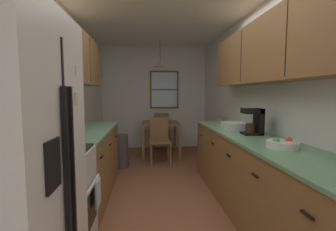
{
  "coord_description": "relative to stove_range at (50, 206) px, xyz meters",
  "views": [
    {
      "loc": [
        -0.21,
        -2.45,
        1.38
      ],
      "look_at": [
        0.13,
        1.27,
        1.03
      ],
      "focal_mm": 25.47,
      "sensor_mm": 36.0,
      "label": 1
    }
  ],
  "objects": [
    {
      "name": "trash_bin",
      "position": [
        0.29,
        2.51,
        -0.16
      ],
      "size": [
        0.31,
        0.31,
        0.62
      ],
      "primitive_type": "cylinder",
      "color": "#3F3F42",
      "rests_on": "ground"
    },
    {
      "name": "dining_table",
      "position": [
        1.1,
        3.35,
        0.14
      ],
      "size": [
        0.82,
        0.89,
        0.73
      ],
      "color": "brown",
      "rests_on": "ground"
    },
    {
      "name": "ground_plane",
      "position": [
        0.99,
        1.52,
        -0.47
      ],
      "size": [
        12.0,
        12.0,
        0.0
      ],
      "primitive_type": "plane",
      "color": "brown"
    },
    {
      "name": "back_window",
      "position": [
        1.25,
        4.09,
        1.01
      ],
      "size": [
        0.72,
        0.05,
        0.94
      ],
      "color": "brown"
    },
    {
      "name": "dish_towel",
      "position": [
        0.35,
        0.16,
        0.03
      ],
      "size": [
        0.02,
        0.16,
        0.24
      ],
      "primitive_type": "cube",
      "color": "silver"
    },
    {
      "name": "storage_canister",
      "position": [
        -0.01,
        0.64,
        0.52
      ],
      "size": [
        0.13,
        0.13,
        0.18
      ],
      "color": "#D84C19",
      "rests_on": "counter_left"
    },
    {
      "name": "counter_left",
      "position": [
        -0.01,
        1.25,
        -0.02
      ],
      "size": [
        0.64,
        1.87,
        0.9
      ],
      "color": "brown",
      "rests_on": "ground"
    },
    {
      "name": "dining_chair_near",
      "position": [
        1.05,
        2.7,
        0.03
      ],
      "size": [
        0.41,
        0.41,
        0.9
      ],
      "color": "brown",
      "rests_on": "ground"
    },
    {
      "name": "upper_cabinets_right",
      "position": [
        2.13,
        0.51,
        1.37
      ],
      "size": [
        0.33,
        2.93,
        0.68
      ],
      "color": "brown"
    },
    {
      "name": "microwave_over_range",
      "position": [
        -0.11,
        0.0,
        1.17
      ],
      "size": [
        0.39,
        0.62,
        0.32
      ],
      "color": "silver"
    },
    {
      "name": "mug_by_coffeemaker",
      "position": [
        2.04,
        1.36,
        0.47
      ],
      "size": [
        0.13,
        0.09,
        0.09
      ],
      "color": "#3F7F4C",
      "rests_on": "counter_right"
    },
    {
      "name": "coffee_maker",
      "position": [
        2.05,
        0.72,
        0.59
      ],
      "size": [
        0.22,
        0.18,
        0.31
      ],
      "color": "black",
      "rests_on": "counter_right"
    },
    {
      "name": "fruit_bowl",
      "position": [
        1.99,
        0.04,
        0.46
      ],
      "size": [
        0.27,
        0.27,
        0.09
      ],
      "color": "silver",
      "rests_on": "counter_right"
    },
    {
      "name": "mug_spare",
      "position": [
        2.04,
        1.87,
        0.47
      ],
      "size": [
        0.12,
        0.08,
        0.09
      ],
      "color": "#3F7F4C",
      "rests_on": "counter_right"
    },
    {
      "name": "ceiling_slab",
      "position": [
        0.99,
        1.52,
        2.12
      ],
      "size": [
        4.4,
        9.0,
        0.08
      ],
      "primitive_type": "cube",
      "color": "white"
    },
    {
      "name": "stove_range",
      "position": [
        0.0,
        0.0,
        0.0
      ],
      "size": [
        0.66,
        0.62,
        1.1
      ],
      "color": "silver",
      "rests_on": "ground"
    },
    {
      "name": "wall_back",
      "position": [
        0.99,
        4.17,
        0.8
      ],
      "size": [
        4.4,
        0.1,
        2.55
      ],
      "primitive_type": "cube",
      "color": "silver",
      "rests_on": "ground"
    },
    {
      "name": "wall_right",
      "position": [
        2.34,
        1.52,
        0.8
      ],
      "size": [
        0.1,
        9.0,
        2.55
      ],
      "primitive_type": "cube",
      "color": "silver",
      "rests_on": "ground"
    },
    {
      "name": "wall_left",
      "position": [
        -0.36,
        1.52,
        0.8
      ],
      "size": [
        0.1,
        9.0,
        2.55
      ],
      "primitive_type": "cube",
      "color": "silver",
      "rests_on": "ground"
    },
    {
      "name": "dish_rack",
      "position": [
        1.95,
        1.06,
        0.48
      ],
      "size": [
        0.28,
        0.34,
        0.1
      ],
      "primitive_type": "cube",
      "color": "silver",
      "rests_on": "counter_right"
    },
    {
      "name": "counter_right",
      "position": [
        1.99,
        0.56,
        -0.02
      ],
      "size": [
        0.64,
        3.25,
        0.9
      ],
      "color": "brown",
      "rests_on": "ground"
    },
    {
      "name": "pendant_light",
      "position": [
        1.1,
        3.35,
        1.54
      ],
      "size": [
        0.29,
        0.29,
        0.59
      ],
      "color": "black"
    },
    {
      "name": "dining_chair_far",
      "position": [
        1.15,
        4.0,
        0.03
      ],
      "size": [
        0.44,
        0.44,
        0.9
      ],
      "color": "brown",
      "rests_on": "ground"
    },
    {
      "name": "upper_cabinets_left",
      "position": [
        -0.15,
        1.2,
        1.37
      ],
      "size": [
        0.33,
        1.95,
        0.67
      ],
      "color": "brown"
    }
  ]
}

